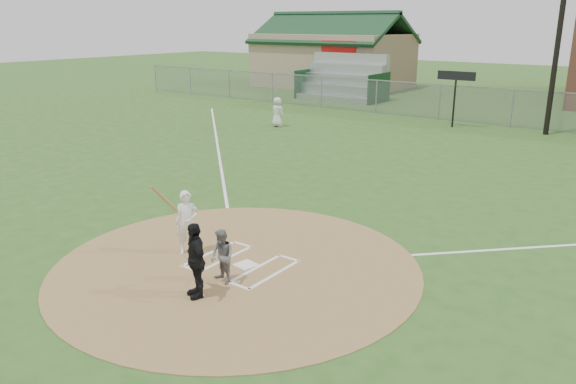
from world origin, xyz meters
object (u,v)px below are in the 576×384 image
Objects in this scene: ondeck_player at (277,112)px; home_plate at (246,265)px; catcher at (222,257)px; umpire at (196,260)px; batter_at_plate at (187,222)px.

home_plate is at bearing 125.97° from ondeck_player.
umpire is at bearing -75.19° from catcher.
umpire reaches higher than ondeck_player.
batter_at_plate is at bearing -170.68° from home_plate.
umpire is 19.46m from ondeck_player.
home_plate is at bearing 114.29° from catcher.
home_plate is 1.80m from batter_at_plate.
ondeck_player reaches higher than home_plate.
catcher is 0.80m from umpire.
batter_at_plate is (-1.60, -0.26, 0.78)m from home_plate.
umpire is (0.16, -1.72, 0.78)m from home_plate.
ondeck_player is 17.30m from batter_at_plate.
umpire reaches higher than home_plate.
home_plate is 17.96m from ondeck_player.
home_plate is at bearing 123.19° from umpire.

